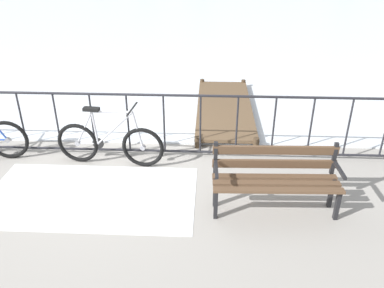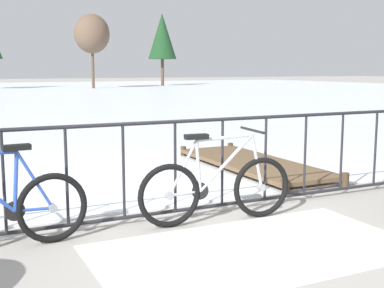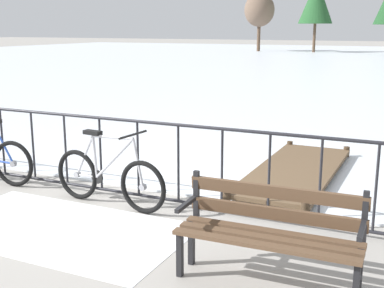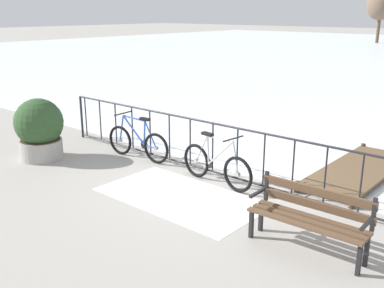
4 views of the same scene
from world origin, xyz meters
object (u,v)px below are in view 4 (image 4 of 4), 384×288
(park_bench, at_px, (310,213))
(planter_with_shrub, at_px, (39,129))
(bicycle_near_railing, at_px, (216,165))
(bicycle_second, at_px, (138,142))

(park_bench, distance_m, planter_with_shrub, 6.19)
(park_bench, bearing_deg, planter_with_shrub, -177.51)
(planter_with_shrub, bearing_deg, bicycle_near_railing, 18.94)
(bicycle_near_railing, distance_m, planter_with_shrub, 4.02)
(bicycle_near_railing, distance_m, park_bench, 2.61)
(bicycle_near_railing, height_order, planter_with_shrub, planter_with_shrub)
(bicycle_second, height_order, planter_with_shrub, planter_with_shrub)
(bicycle_near_railing, xyz_separation_m, park_bench, (2.39, -1.03, 0.14))
(bicycle_near_railing, height_order, park_bench, bicycle_near_railing)
(bicycle_near_railing, xyz_separation_m, planter_with_shrub, (-3.79, -1.30, 0.30))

